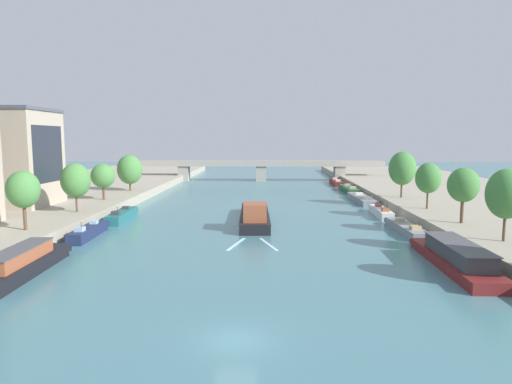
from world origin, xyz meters
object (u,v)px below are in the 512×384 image
(tree_left_end_of_row, at_px, (130,170))
(moored_boat_right_far, at_px, (349,189))
(tree_right_midway, at_px, (506,194))
(tree_right_distant, at_px, (402,168))
(moored_boat_left_downstream, at_px, (24,263))
(tree_right_nearest, at_px, (463,185))
(tree_right_by_lamp, at_px, (428,178))
(moored_boat_left_gap_after, at_px, (122,215))
(tree_left_by_lamp, at_px, (23,190))
(tree_left_nearest, at_px, (103,176))
(barge_midriver, at_px, (255,215))
(moored_boat_right_near, at_px, (455,257))
(moored_boat_right_end, at_px, (336,182))
(tree_left_midway, at_px, (76,180))
(moored_boat_left_near, at_px, (89,231))
(moored_boat_right_midway, at_px, (381,212))
(moored_boat_right_upstream, at_px, (362,199))
(moored_boat_right_second, at_px, (406,228))
(bridge_far, at_px, (261,168))

(tree_left_end_of_row, bearing_deg, moored_boat_right_far, 14.96)
(tree_right_midway, relative_size, tree_right_distant, 0.91)
(moored_boat_left_downstream, relative_size, tree_right_nearest, 2.07)
(tree_right_nearest, bearing_deg, tree_left_end_of_row, 147.35)
(moored_boat_right_far, distance_m, tree_right_by_lamp, 34.01)
(moored_boat_left_gap_after, bearing_deg, tree_left_by_lamp, -111.44)
(tree_left_nearest, bearing_deg, barge_midriver, -24.30)
(moored_boat_left_gap_after, height_order, moored_boat_right_near, moored_boat_right_near)
(barge_midriver, relative_size, moored_boat_left_downstream, 1.43)
(moored_boat_left_downstream, bearing_deg, tree_right_midway, 9.09)
(moored_boat_right_end, distance_m, tree_left_midway, 68.91)
(moored_boat_left_near, xyz_separation_m, moored_boat_left_gap_after, (0.35, 11.21, 0.01))
(tree_right_by_lamp, bearing_deg, tree_right_midway, -89.16)
(tree_left_by_lamp, xyz_separation_m, tree_right_distant, (50.07, 28.80, 0.49))
(moored_boat_right_midway, height_order, moored_boat_right_end, moored_boat_right_end)
(moored_boat_right_upstream, distance_m, tree_left_nearest, 46.27)
(moored_boat_right_midway, bearing_deg, tree_left_by_lamp, -156.44)
(tree_right_nearest, bearing_deg, tree_right_distant, 90.78)
(moored_boat_left_near, height_order, moored_boat_right_near, moored_boat_right_near)
(moored_boat_right_second, height_order, tree_right_midway, tree_right_midway)
(moored_boat_left_downstream, relative_size, moored_boat_right_midway, 1.37)
(tree_right_nearest, height_order, tree_right_distant, tree_right_distant)
(moored_boat_left_near, height_order, moored_boat_right_far, moored_boat_left_near)
(moored_boat_right_upstream, bearing_deg, tree_right_by_lamp, -72.98)
(moored_boat_right_upstream, relative_size, moored_boat_right_end, 1.14)
(moored_boat_left_downstream, bearing_deg, moored_boat_right_end, 63.35)
(moored_boat_right_far, bearing_deg, tree_right_by_lamp, -80.95)
(barge_midriver, height_order, moored_boat_right_upstream, barge_midriver)
(tree_right_distant, distance_m, bridge_far, 52.41)
(tree_left_end_of_row, xyz_separation_m, tree_right_nearest, (50.26, -32.21, 0.48))
(moored_boat_left_downstream, distance_m, moored_boat_right_near, 38.31)
(barge_midriver, relative_size, moored_boat_right_second, 1.65)
(moored_boat_left_near, bearing_deg, tree_left_by_lamp, -145.43)
(bridge_far, bearing_deg, moored_boat_right_far, -52.07)
(moored_boat_left_downstream, bearing_deg, moored_boat_left_gap_after, 90.16)
(moored_boat_right_near, height_order, moored_boat_right_midway, moored_boat_right_near)
(moored_boat_right_end, distance_m, tree_right_midway, 69.86)
(moored_boat_left_gap_after, height_order, moored_boat_right_upstream, moored_boat_left_gap_after)
(tree_right_midway, bearing_deg, tree_left_end_of_row, 140.29)
(moored_boat_left_downstream, relative_size, moored_boat_right_second, 1.16)
(tree_right_distant, bearing_deg, moored_boat_left_near, -150.71)
(tree_left_end_of_row, bearing_deg, barge_midriver, -44.11)
(moored_boat_left_downstream, relative_size, tree_left_nearest, 2.32)
(moored_boat_right_midway, distance_m, tree_right_by_lamp, 8.52)
(moored_boat_left_downstream, height_order, tree_right_nearest, tree_right_nearest)
(moored_boat_right_midway, relative_size, tree_left_nearest, 1.69)
(tree_right_distant, bearing_deg, tree_left_midway, -161.63)
(tree_right_distant, bearing_deg, tree_right_midway, -89.35)
(moored_boat_right_second, bearing_deg, tree_right_by_lamp, 57.39)
(tree_left_end_of_row, bearing_deg, moored_boat_right_upstream, -3.90)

